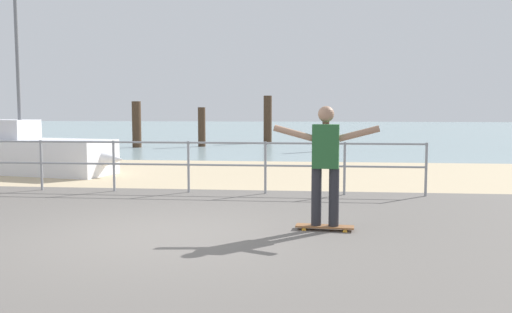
{
  "coord_description": "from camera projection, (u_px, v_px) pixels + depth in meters",
  "views": [
    {
      "loc": [
        2.01,
        -6.86,
        1.71
      ],
      "look_at": [
        1.11,
        2.0,
        0.9
      ],
      "focal_mm": 37.66,
      "sensor_mm": 36.0,
      "label": 1
    }
  ],
  "objects": [
    {
      "name": "ground_plane",
      "position": [
        134.0,
        257.0,
        6.16
      ],
      "size": [
        24.0,
        10.0,
        0.04
      ],
      "primitive_type": "cube",
      "color": "#605B56",
      "rests_on": "ground"
    },
    {
      "name": "beach_strip",
      "position": [
        233.0,
        173.0,
        14.09
      ],
      "size": [
        24.0,
        6.0,
        0.04
      ],
      "primitive_type": "cube",
      "color": "tan",
      "rests_on": "ground"
    },
    {
      "name": "sea_surface",
      "position": [
        285.0,
        130.0,
        41.83
      ],
      "size": [
        72.0,
        50.0,
        0.04
      ],
      "primitive_type": "cube",
      "color": "#849EA3",
      "rests_on": "ground"
    },
    {
      "name": "railing_fence",
      "position": [
        114.0,
        158.0,
        10.85
      ],
      "size": [
        12.39,
        0.05,
        1.05
      ],
      "color": "gray",
      "rests_on": "ground"
    },
    {
      "name": "sailboat",
      "position": [
        36.0,
        154.0,
        13.86
      ],
      "size": [
        5.07,
        2.28,
        4.68
      ],
      "color": "silver",
      "rests_on": "ground"
    },
    {
      "name": "skateboard",
      "position": [
        325.0,
        227.0,
        7.42
      ],
      "size": [
        0.82,
        0.27,
        0.08
      ],
      "color": "brown",
      "rests_on": "ground"
    },
    {
      "name": "skateboarder",
      "position": [
        326.0,
        158.0,
        7.34
      ],
      "size": [
        1.45,
        0.23,
        1.65
      ],
      "color": "#26262B",
      "rests_on": "skateboard"
    },
    {
      "name": "groyne_post_0",
      "position": [
        137.0,
        125.0,
        22.96
      ],
      "size": [
        0.38,
        0.38,
        1.99
      ],
      "primitive_type": "cylinder",
      "color": "#422D1E",
      "rests_on": "ground"
    },
    {
      "name": "groyne_post_1",
      "position": [
        202.0,
        127.0,
        23.49
      ],
      "size": [
        0.32,
        0.32,
        1.74
      ],
      "primitive_type": "cylinder",
      "color": "#422D1E",
      "rests_on": "ground"
    },
    {
      "name": "groyne_post_2",
      "position": [
        268.0,
        119.0,
        26.01
      ],
      "size": [
        0.4,
        0.4,
        2.3
      ],
      "primitive_type": "cylinder",
      "color": "#422D1E",
      "rests_on": "ground"
    },
    {
      "name": "groyne_post_3",
      "position": [
        326.0,
        131.0,
        20.99
      ],
      "size": [
        0.27,
        0.27,
        1.6
      ],
      "primitive_type": "cylinder",
      "color": "#422D1E",
      "rests_on": "ground"
    }
  ]
}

